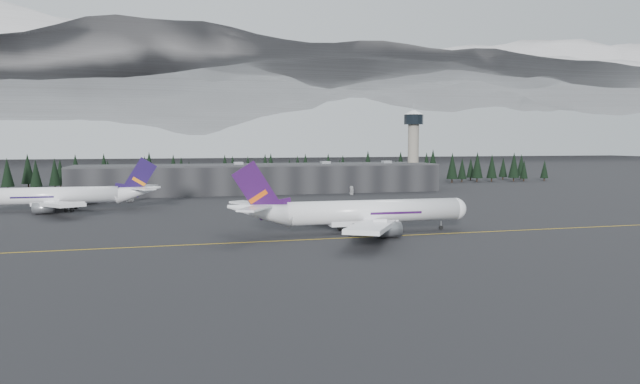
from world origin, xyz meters
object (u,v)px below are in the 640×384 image
object	(u,v)px
jet_main	(353,213)
terminal	(261,178)
control_tower	(413,140)
jet_parked	(67,196)
gse_vehicle_a	(130,200)
gse_vehicle_b	(352,194)

from	to	relation	value
jet_main	terminal	bearing A→B (deg)	93.12
control_tower	jet_parked	xyz separation A→B (m)	(-147.22, -55.49, -18.47)
jet_main	gse_vehicle_a	world-z (taller)	jet_main
terminal	gse_vehicle_b	size ratio (longest dim) A/B	40.79
gse_vehicle_a	terminal	bearing A→B (deg)	9.01
jet_main	jet_parked	world-z (taller)	jet_main
gse_vehicle_a	control_tower	bearing A→B (deg)	-5.58
jet_parked	gse_vehicle_b	xyz separation A→B (m)	(107.57, 28.95, -4.27)
jet_main	jet_parked	distance (m)	102.49
jet_main	gse_vehicle_b	distance (m)	101.82
control_tower	jet_main	world-z (taller)	control_tower
terminal	jet_parked	bearing A→B (deg)	-143.99
control_tower	gse_vehicle_a	bearing A→B (deg)	-165.75
terminal	jet_parked	world-z (taller)	jet_parked
jet_main	jet_parked	size ratio (longest dim) A/B	1.04
terminal	gse_vehicle_b	xyz separation A→B (m)	(35.35, -23.54, -5.63)
terminal	gse_vehicle_a	world-z (taller)	terminal
jet_main	gse_vehicle_a	distance (m)	108.03
gse_vehicle_a	gse_vehicle_b	xyz separation A→B (m)	(89.45, 6.26, -0.09)
terminal	control_tower	world-z (taller)	control_tower
control_tower	gse_vehicle_b	distance (m)	52.85
control_tower	jet_parked	bearing A→B (deg)	-159.35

